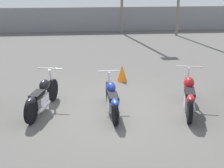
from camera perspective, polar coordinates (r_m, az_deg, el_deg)
name	(u,v)px	position (r m, az deg, el deg)	size (l,w,h in m)	color
ground_plane	(113,111)	(8.27, 0.20, -4.95)	(60.00, 60.00, 0.00)	#514F4C
fence_back	(93,19)	(20.42, -3.44, 11.70)	(40.00, 0.04, 1.52)	gray
motorcycle_slot_1	(42,97)	(8.28, -12.72, -2.35)	(0.85, 2.07, 0.99)	black
motorcycle_slot_2	(112,99)	(7.97, -0.01, -2.71)	(0.59, 1.98, 0.98)	black
motorcycle_slot_3	(189,95)	(8.33, 13.85, -2.02)	(0.85, 2.09, 1.05)	black
traffic_cone_near	(122,73)	(10.57, 1.84, 2.03)	(0.34, 0.34, 0.54)	orange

